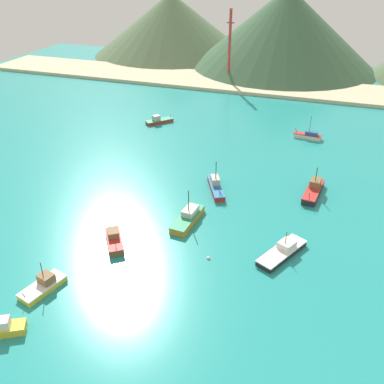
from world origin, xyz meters
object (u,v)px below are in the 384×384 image
(fishing_boat_0, at_px, (188,217))
(fishing_boat_3, at_px, (308,136))
(fishing_boat_5, at_px, (114,240))
(radio_tower, at_px, (230,47))
(fishing_boat_8, at_px, (283,251))
(fishing_boat_2, at_px, (314,190))
(fishing_boat_1, at_px, (43,285))
(buoy_0, at_px, (208,258))
(fishing_boat_4, at_px, (159,120))
(fishing_boat_7, at_px, (216,186))

(fishing_boat_0, bearing_deg, fishing_boat_3, 70.34)
(fishing_boat_5, distance_m, radio_tower, 110.63)
(fishing_boat_8, xyz_separation_m, radio_tower, (-37.23, 102.59, 13.45))
(fishing_boat_2, bearing_deg, fishing_boat_5, -136.98)
(radio_tower, bearing_deg, fishing_boat_5, -85.95)
(fishing_boat_1, xyz_separation_m, radio_tower, (-2.82, 123.74, 13.40))
(fishing_boat_0, bearing_deg, fishing_boat_1, -120.69)
(fishing_boat_1, xyz_separation_m, buoy_0, (22.40, 15.80, -0.66))
(fishing_boat_2, distance_m, fishing_boat_3, 32.01)
(fishing_boat_5, bearing_deg, fishing_boat_4, 105.53)
(fishing_boat_5, xyz_separation_m, radio_tower, (-7.76, 109.56, 13.25))
(fishing_boat_8, bearing_deg, fishing_boat_4, 131.18)
(fishing_boat_5, relative_size, fishing_boat_7, 0.75)
(fishing_boat_0, height_order, fishing_boat_4, fishing_boat_0)
(fishing_boat_4, relative_size, fishing_boat_7, 0.78)
(fishing_boat_8, bearing_deg, fishing_boat_1, -148.43)
(fishing_boat_4, distance_m, buoy_0, 67.21)
(fishing_boat_0, relative_size, fishing_boat_5, 1.35)
(fishing_boat_2, xyz_separation_m, fishing_boat_7, (-20.75, -5.28, -0.08))
(fishing_boat_2, height_order, fishing_boat_5, fishing_boat_2)
(fishing_boat_1, distance_m, fishing_boat_5, 15.02)
(fishing_boat_1, height_order, fishing_boat_2, fishing_boat_2)
(fishing_boat_1, xyz_separation_m, fishing_boat_7, (16.82, 39.35, 0.18))
(fishing_boat_3, height_order, radio_tower, radio_tower)
(fishing_boat_0, xyz_separation_m, fishing_boat_7, (1.64, 13.78, 0.04))
(fishing_boat_2, relative_size, fishing_boat_4, 1.38)
(fishing_boat_5, xyz_separation_m, fishing_boat_7, (11.88, 25.17, 0.03))
(fishing_boat_0, distance_m, fishing_boat_3, 53.93)
(fishing_boat_7, xyz_separation_m, buoy_0, (5.59, -23.55, -0.84))
(fishing_boat_4, bearing_deg, buoy_0, -59.59)
(fishing_boat_1, height_order, fishing_boat_4, fishing_boat_1)
(fishing_boat_0, relative_size, fishing_boat_2, 0.94)
(fishing_boat_1, height_order, buoy_0, fishing_boat_1)
(fishing_boat_1, bearing_deg, fishing_boat_8, 31.57)
(fishing_boat_4, relative_size, fishing_boat_5, 1.04)
(fishing_boat_0, height_order, fishing_boat_8, fishing_boat_0)
(fishing_boat_1, relative_size, fishing_boat_7, 0.78)
(fishing_boat_4, distance_m, fishing_boat_7, 44.64)
(fishing_boat_2, distance_m, fishing_boat_8, 23.70)
(fishing_boat_7, relative_size, radio_tower, 0.37)
(fishing_boat_4, bearing_deg, fishing_boat_0, -60.93)
(fishing_boat_4, distance_m, radio_tower, 52.48)
(fishing_boat_8, distance_m, radio_tower, 109.97)
(fishing_boat_1, distance_m, fishing_boat_4, 74.67)
(fishing_boat_7, bearing_deg, fishing_boat_4, 129.56)
(radio_tower, bearing_deg, buoy_0, -76.85)
(fishing_boat_1, relative_size, fishing_boat_5, 1.03)
(fishing_boat_3, distance_m, fishing_boat_4, 45.01)
(fishing_boat_1, bearing_deg, fishing_boat_5, 70.79)
(buoy_0, xyz_separation_m, radio_tower, (-25.22, 107.94, 14.06))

